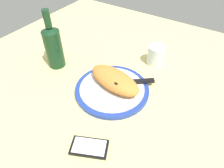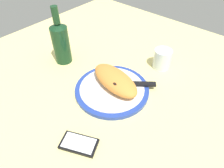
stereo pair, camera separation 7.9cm
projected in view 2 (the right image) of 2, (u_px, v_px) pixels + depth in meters
ground_plane at (112, 94)px, 82.56cm from camera, size 150.00×150.00×3.00cm
plate at (112, 89)px, 80.92cm from camera, size 29.73×29.73×1.89cm
calzone at (116, 80)px, 79.02cm from camera, size 25.07×15.23×5.92cm
fork at (104, 101)px, 74.87cm from camera, size 17.87×2.53×0.40cm
knife at (136, 84)px, 81.08cm from camera, size 19.67×16.31×1.20cm
smartphone at (79, 144)px, 63.39cm from camera, size 13.22×10.66×1.16cm
water_glass at (162, 60)px, 90.71cm from camera, size 7.81×7.81×8.93cm
wine_bottle at (61, 42)px, 89.95cm from camera, size 7.69×7.69×26.38cm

